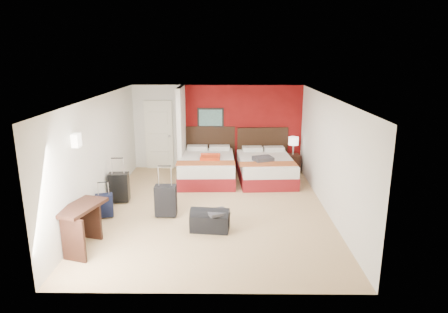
{
  "coord_description": "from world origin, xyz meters",
  "views": [
    {
      "loc": [
        0.32,
        -8.26,
        3.4
      ],
      "look_at": [
        0.22,
        0.8,
        1.0
      ],
      "focal_mm": 31.44,
      "sensor_mm": 36.0,
      "label": 1
    }
  ],
  "objects_px": {
    "suitcase_navy": "(105,207)",
    "suitcase_charcoal": "(166,202)",
    "bed_left": "(207,168)",
    "red_suitcase_open": "(210,156)",
    "suitcase_black": "(119,188)",
    "table_lamp": "(293,146)",
    "nightstand": "(292,163)",
    "desk": "(82,228)",
    "bed_right": "(265,169)",
    "duffel_bag": "(210,221)"
  },
  "relations": [
    {
      "from": "bed_left",
      "to": "table_lamp",
      "type": "bearing_deg",
      "value": 14.1
    },
    {
      "from": "suitcase_black",
      "to": "suitcase_charcoal",
      "type": "relative_size",
      "value": 1.02
    },
    {
      "from": "bed_left",
      "to": "table_lamp",
      "type": "height_order",
      "value": "table_lamp"
    },
    {
      "from": "duffel_bag",
      "to": "bed_left",
      "type": "bearing_deg",
      "value": 100.1
    },
    {
      "from": "suitcase_black",
      "to": "suitcase_navy",
      "type": "xyz_separation_m",
      "value": [
        -0.08,
        -0.89,
        -0.1
      ]
    },
    {
      "from": "red_suitcase_open",
      "to": "nightstand",
      "type": "relative_size",
      "value": 1.33
    },
    {
      "from": "suitcase_charcoal",
      "to": "table_lamp",
      "type": "bearing_deg",
      "value": 45.62
    },
    {
      "from": "red_suitcase_open",
      "to": "suitcase_charcoal",
      "type": "height_order",
      "value": "red_suitcase_open"
    },
    {
      "from": "bed_left",
      "to": "suitcase_navy",
      "type": "height_order",
      "value": "bed_left"
    },
    {
      "from": "table_lamp",
      "to": "duffel_bag",
      "type": "bearing_deg",
      "value": -119.7
    },
    {
      "from": "bed_right",
      "to": "table_lamp",
      "type": "xyz_separation_m",
      "value": [
        0.86,
        0.72,
        0.49
      ]
    },
    {
      "from": "bed_left",
      "to": "bed_right",
      "type": "xyz_separation_m",
      "value": [
        1.61,
        -0.02,
        -0.01
      ]
    },
    {
      "from": "nightstand",
      "to": "table_lamp",
      "type": "xyz_separation_m",
      "value": [
        0.0,
        0.0,
        0.53
      ]
    },
    {
      "from": "suitcase_black",
      "to": "suitcase_navy",
      "type": "bearing_deg",
      "value": -99.11
    },
    {
      "from": "nightstand",
      "to": "bed_right",
      "type": "bearing_deg",
      "value": -146.01
    },
    {
      "from": "table_lamp",
      "to": "duffel_bag",
      "type": "relative_size",
      "value": 0.68
    },
    {
      "from": "red_suitcase_open",
      "to": "desk",
      "type": "height_order",
      "value": "desk"
    },
    {
      "from": "bed_left",
      "to": "nightstand",
      "type": "distance_m",
      "value": 2.57
    },
    {
      "from": "nightstand",
      "to": "bed_left",
      "type": "bearing_deg",
      "value": -169.96
    },
    {
      "from": "bed_right",
      "to": "desk",
      "type": "distance_m",
      "value": 5.39
    },
    {
      "from": "red_suitcase_open",
      "to": "suitcase_charcoal",
      "type": "bearing_deg",
      "value": -107.39
    },
    {
      "from": "table_lamp",
      "to": "suitcase_charcoal",
      "type": "relative_size",
      "value": 0.78
    },
    {
      "from": "suitcase_navy",
      "to": "table_lamp",
      "type": "bearing_deg",
      "value": 21.2
    },
    {
      "from": "nightstand",
      "to": "suitcase_charcoal",
      "type": "xyz_separation_m",
      "value": [
        -3.21,
        -3.25,
        0.06
      ]
    },
    {
      "from": "red_suitcase_open",
      "to": "suitcase_black",
      "type": "xyz_separation_m",
      "value": [
        -2.06,
        -1.63,
        -0.34
      ]
    },
    {
      "from": "suitcase_navy",
      "to": "suitcase_charcoal",
      "type": "bearing_deg",
      "value": -12.22
    },
    {
      "from": "bed_right",
      "to": "suitcase_navy",
      "type": "distance_m",
      "value": 4.49
    },
    {
      "from": "bed_left",
      "to": "suitcase_black",
      "type": "relative_size",
      "value": 3.15
    },
    {
      "from": "table_lamp",
      "to": "duffel_bag",
      "type": "height_order",
      "value": "table_lamp"
    },
    {
      "from": "suitcase_charcoal",
      "to": "suitcase_navy",
      "type": "relative_size",
      "value": 1.37
    },
    {
      "from": "bed_right",
      "to": "duffel_bag",
      "type": "relative_size",
      "value": 2.74
    },
    {
      "from": "suitcase_navy",
      "to": "duffel_bag",
      "type": "bearing_deg",
      "value": -30.25
    },
    {
      "from": "suitcase_charcoal",
      "to": "suitcase_navy",
      "type": "height_order",
      "value": "suitcase_charcoal"
    },
    {
      "from": "nightstand",
      "to": "desk",
      "type": "relative_size",
      "value": 0.54
    },
    {
      "from": "bed_left",
      "to": "suitcase_black",
      "type": "height_order",
      "value": "suitcase_black"
    },
    {
      "from": "bed_right",
      "to": "suitcase_charcoal",
      "type": "height_order",
      "value": "suitcase_charcoal"
    },
    {
      "from": "bed_left",
      "to": "nightstand",
      "type": "relative_size",
      "value": 3.94
    },
    {
      "from": "bed_left",
      "to": "red_suitcase_open",
      "type": "relative_size",
      "value": 2.97
    },
    {
      "from": "red_suitcase_open",
      "to": "suitcase_black",
      "type": "distance_m",
      "value": 2.65
    },
    {
      "from": "suitcase_black",
      "to": "suitcase_charcoal",
      "type": "bearing_deg",
      "value": -38.1
    },
    {
      "from": "duffel_bag",
      "to": "suitcase_charcoal",
      "type": "bearing_deg",
      "value": 151.18
    },
    {
      "from": "nightstand",
      "to": "table_lamp",
      "type": "distance_m",
      "value": 0.53
    },
    {
      "from": "bed_right",
      "to": "desk",
      "type": "bearing_deg",
      "value": -135.57
    },
    {
      "from": "bed_left",
      "to": "nightstand",
      "type": "bearing_deg",
      "value": 14.1
    },
    {
      "from": "bed_right",
      "to": "table_lamp",
      "type": "bearing_deg",
      "value": 36.24
    },
    {
      "from": "duffel_bag",
      "to": "nightstand",
      "type": "bearing_deg",
      "value": 66.42
    },
    {
      "from": "table_lamp",
      "to": "nightstand",
      "type": "bearing_deg",
      "value": 0.0
    },
    {
      "from": "nightstand",
      "to": "suitcase_black",
      "type": "height_order",
      "value": "suitcase_black"
    },
    {
      "from": "red_suitcase_open",
      "to": "suitcase_charcoal",
      "type": "xyz_separation_m",
      "value": [
        -0.84,
        -2.45,
        -0.35
      ]
    },
    {
      "from": "bed_right",
      "to": "suitcase_navy",
      "type": "relative_size",
      "value": 4.26
    }
  ]
}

